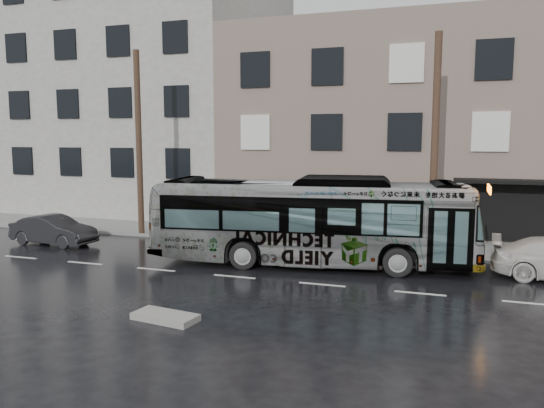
{
  "coord_description": "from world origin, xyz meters",
  "views": [
    {
      "loc": [
        7.18,
        -19.53,
        4.94
      ],
      "look_at": [
        -0.28,
        2.5,
        2.01
      ],
      "focal_mm": 35.0,
      "sensor_mm": 36.0,
      "label": 1
    }
  ],
  "objects_px": {
    "sign_post": "(460,225)",
    "dark_sedan": "(53,230)",
    "utility_pole_front": "(435,144)",
    "bus": "(311,221)",
    "utility_pole_rear": "(139,143)"
  },
  "relations": [
    {
      "from": "utility_pole_front",
      "to": "dark_sedan",
      "type": "distance_m",
      "value": 17.42
    },
    {
      "from": "utility_pole_front",
      "to": "utility_pole_rear",
      "type": "xyz_separation_m",
      "value": [
        -14.0,
        0.0,
        0.0
      ]
    },
    {
      "from": "sign_post",
      "to": "dark_sedan",
      "type": "relative_size",
      "value": 0.58
    },
    {
      "from": "utility_pole_rear",
      "to": "dark_sedan",
      "type": "relative_size",
      "value": 2.18
    },
    {
      "from": "bus",
      "to": "sign_post",
      "type": "bearing_deg",
      "value": -67.71
    },
    {
      "from": "utility_pole_rear",
      "to": "dark_sedan",
      "type": "bearing_deg",
      "value": -129.65
    },
    {
      "from": "utility_pole_front",
      "to": "bus",
      "type": "relative_size",
      "value": 0.73
    },
    {
      "from": "sign_post",
      "to": "bus",
      "type": "height_order",
      "value": "bus"
    },
    {
      "from": "utility_pole_front",
      "to": "bus",
      "type": "bearing_deg",
      "value": -144.41
    },
    {
      "from": "utility_pole_front",
      "to": "bus",
      "type": "height_order",
      "value": "utility_pole_front"
    },
    {
      "from": "sign_post",
      "to": "dark_sedan",
      "type": "height_order",
      "value": "sign_post"
    },
    {
      "from": "sign_post",
      "to": "bus",
      "type": "xyz_separation_m",
      "value": [
        -5.49,
        -3.14,
        0.37
      ]
    },
    {
      "from": "utility_pole_front",
      "to": "dark_sedan",
      "type": "relative_size",
      "value": 2.18
    },
    {
      "from": "sign_post",
      "to": "bus",
      "type": "distance_m",
      "value": 6.34
    },
    {
      "from": "sign_post",
      "to": "dark_sedan",
      "type": "distance_m",
      "value": 18.05
    }
  ]
}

